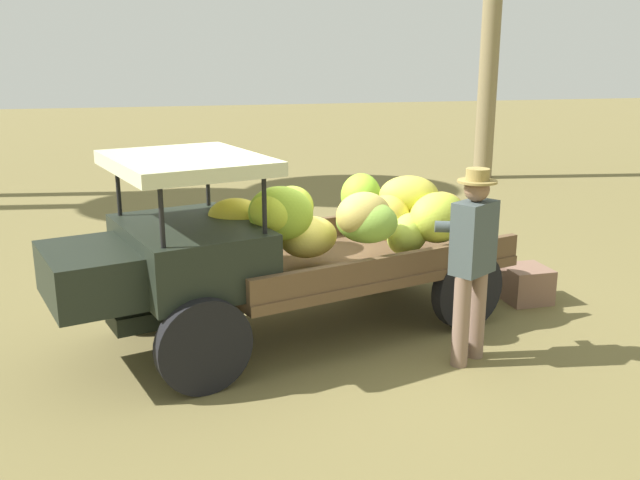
{
  "coord_description": "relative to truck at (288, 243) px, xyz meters",
  "views": [
    {
      "loc": [
        1.6,
        6.65,
        2.73
      ],
      "look_at": [
        0.03,
        0.1,
        0.91
      ],
      "focal_mm": 39.39,
      "sensor_mm": 36.0,
      "label": 1
    }
  ],
  "objects": [
    {
      "name": "truck",
      "position": [
        0.0,
        0.0,
        0.0
      ],
      "size": [
        4.66,
        2.74,
        1.85
      ],
      "rotation": [
        0.0,
        0.0,
        0.29
      ],
      "color": "black",
      "rests_on": "ground"
    },
    {
      "name": "farmer",
      "position": [
        -1.45,
        0.99,
        0.06
      ],
      "size": [
        0.58,
        0.55,
        1.76
      ],
      "rotation": [
        0.0,
        0.0,
        -1.01
      ],
      "color": "#846755",
      "rests_on": "ground"
    },
    {
      "name": "wooden_crate",
      "position": [
        -2.77,
        -0.32,
        -0.75
      ],
      "size": [
        0.48,
        0.5,
        0.39
      ],
      "primitive_type": "cube",
      "rotation": [
        0.0,
        0.0,
        0.02
      ],
      "color": "#815E4C",
      "rests_on": "ground"
    },
    {
      "name": "ground_plane",
      "position": [
        -0.39,
        -0.26,
        -0.94
      ],
      "size": [
        60.0,
        60.0,
        0.0
      ],
      "primitive_type": "plane",
      "color": "olive"
    }
  ]
}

